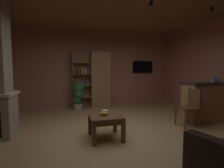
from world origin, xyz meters
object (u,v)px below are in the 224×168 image
Objects in this scene: potted_floor_plant at (78,95)px; table_book_1 at (103,113)px; dining_chair at (190,105)px; table_book_2 at (105,111)px; coffee_table at (105,120)px; tissue_box at (214,80)px; bookshelf_cabinet at (98,80)px; kitchen_bar_counter at (208,101)px; table_book_0 at (103,114)px; wall_mounted_tv at (143,67)px.

table_book_1 is at bearing -83.01° from potted_floor_plant.
potted_floor_plant is at bearing 134.63° from dining_chair.
potted_floor_plant reaches higher than table_book_2.
potted_floor_plant is at bearing 97.97° from coffee_table.
tissue_box reaches higher than coffee_table.
table_book_1 is (-0.43, -3.00, -0.51)m from bookshelf_cabinet.
bookshelf_cabinet reaches higher than potted_floor_plant.
potted_floor_plant is (-3.32, 2.23, -0.01)m from kitchen_bar_counter.
potted_floor_plant is at bearing 148.07° from tissue_box.
dining_chair is (2.17, 0.17, 0.01)m from table_book_1.
table_book_0 is 2.66m from potted_floor_plant.
table_book_0 is (-3.20, -0.44, -0.61)m from tissue_box.
wall_mounted_tv is (0.18, 3.04, 0.98)m from dining_chair.
table_book_1 is at bearing -99.15° from table_book_0.
table_book_1 is (-3.21, -0.50, -0.58)m from tissue_box.
wall_mounted_tv reaches higher than potted_floor_plant.
potted_floor_plant is 1.10× the size of wall_mounted_tv.
potted_floor_plant reaches higher than table_book_1.
tissue_box is at bearing 7.09° from kitchen_bar_counter.
tissue_box is (2.77, -2.50, 0.08)m from bookshelf_cabinet.
coffee_table is 0.17m from table_book_2.
table_book_2 is 0.12× the size of potted_floor_plant.
kitchen_bar_counter is at bearing 20.39° from dining_chair.
table_book_2 is at bearing -126.35° from wall_mounted_tv.
potted_floor_plant is (-0.77, -0.29, -0.50)m from bookshelf_cabinet.
table_book_2 is (0.04, 0.02, 0.05)m from table_book_0.
wall_mounted_tv is (2.68, 0.50, 0.99)m from potted_floor_plant.
dining_chair is at bearing -162.31° from tissue_box.
wall_mounted_tv reaches higher than table_book_2.
bookshelf_cabinet reaches higher than wall_mounted_tv.
table_book_2 is at bearing -177.55° from dining_chair.
kitchen_bar_counter is at bearing -172.91° from tissue_box.
coffee_table is 5.71× the size of table_book_2.
bookshelf_cabinet reaches higher than table_book_0.
table_book_1 reaches higher than coffee_table.
coffee_table is at bearing -125.82° from wall_mounted_tv.
coffee_table is at bearing -171.19° from tissue_box.
wall_mounted_tv reaches higher than table_book_0.
bookshelf_cabinet is 17.13× the size of tissue_box.
potted_floor_plant is (-0.38, 2.63, -0.03)m from table_book_2.
dining_chair is at bearing -159.61° from kitchen_bar_counter.
table_book_1 is (-2.99, -0.48, -0.01)m from kitchen_bar_counter.
tissue_box is 3.30m from table_book_1.
dining_chair reaches higher than coffee_table.
dining_chair is 1.06× the size of wall_mounted_tv.
bookshelf_cabinet is 3.07m from table_book_1.
tissue_box is 3.28m from table_book_0.
table_book_1 is (-0.01, -0.07, 0.03)m from table_book_0.
bookshelf_cabinet is 3.35m from dining_chair.
table_book_1 is 1.16× the size of table_book_2.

